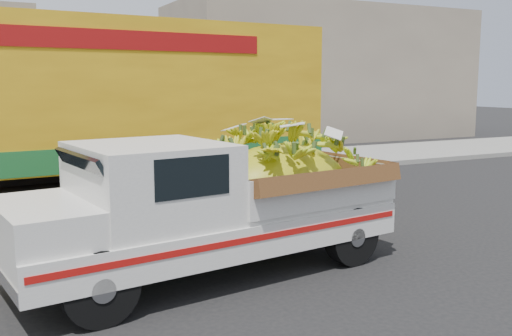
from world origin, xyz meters
name	(u,v)px	position (x,y,z in m)	size (l,w,h in m)	color
ground	(69,282)	(0.00, 0.00, 0.00)	(100.00, 100.00, 0.00)	black
curb	(25,192)	(0.00, 6.58, 0.07)	(60.00, 0.25, 0.15)	gray
sidewalk	(18,178)	(0.00, 8.68, 0.07)	(60.00, 4.00, 0.14)	gray
building_right	(322,74)	(14.00, 15.58, 3.00)	(14.00, 6.00, 6.00)	gray
pickup_truck	(234,199)	(2.17, -0.46, 0.99)	(5.45, 2.62, 1.84)	black
semi_trailer	(35,107)	(0.09, 4.13, 2.12)	(12.04, 3.38, 3.80)	black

